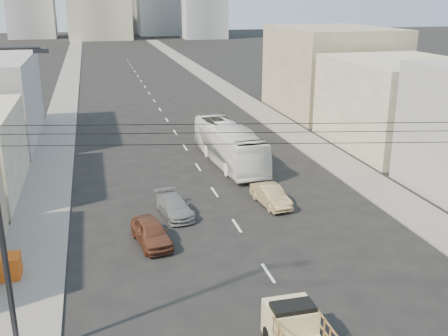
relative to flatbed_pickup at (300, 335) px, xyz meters
name	(u,v)px	position (x,y,z in m)	size (l,w,h in m)	color
sidewalk_left	(67,87)	(-10.77, 68.60, -1.03)	(3.50, 180.00, 0.12)	gray
sidewalk_right	(215,82)	(12.73, 68.60, -1.03)	(3.50, 180.00, 0.12)	gray
lane_dashes	(157,105)	(0.98, 51.60, -1.09)	(0.15, 104.00, 0.01)	silver
flatbed_pickup	(300,335)	(0.00, 0.00, 0.00)	(1.95, 4.41, 1.90)	#CCBD88
city_bus	(229,145)	(3.72, 24.96, 0.56)	(2.77, 11.86, 3.30)	white
sedan_brown	(151,232)	(-4.38, 11.42, -0.40)	(1.64, 4.08, 1.39)	brown
sedan_tan	(271,196)	(4.10, 15.32, -0.43)	(1.40, 4.02, 1.33)	#A0875D
sedan_grey	(174,206)	(-2.48, 15.16, -0.48)	(1.71, 4.20, 1.22)	gray
streetlamp_left	(0,206)	(-10.42, 2.60, 5.34)	(2.36, 0.25, 12.00)	#2D2D33
overhead_wires	(337,133)	(0.98, 0.10, 7.87)	(23.01, 5.02, 0.72)	black
crate_stack	(1,267)	(-12.02, 9.22, -0.40)	(1.80, 1.20, 1.14)	#C44E12
bldg_right_mid	(400,104)	(20.48, 26.60, 2.91)	(11.00, 14.00, 8.00)	#A7A186
bldg_right_far	(331,70)	(20.98, 42.60, 3.91)	(12.00, 16.00, 10.00)	gray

